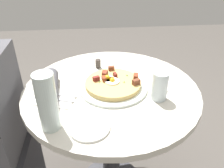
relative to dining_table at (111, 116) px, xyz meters
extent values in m
cylinder|color=beige|center=(0.00, 0.00, 0.16)|extent=(0.83, 0.83, 0.03)
cylinder|color=#333338|center=(0.00, 0.00, -0.21)|extent=(0.10, 0.10, 0.69)
cylinder|color=#4C4C51|center=(-0.02, 0.28, 0.20)|extent=(0.26, 0.09, 0.07)
cylinder|color=silver|center=(0.00, -0.01, 0.18)|extent=(0.32, 0.32, 0.01)
cylinder|color=tan|center=(0.00, -0.01, 0.19)|extent=(0.26, 0.26, 0.02)
cylinder|color=white|center=(0.03, 0.02, 0.21)|extent=(0.06, 0.06, 0.01)
sphere|color=yellow|center=(0.03, 0.02, 0.21)|extent=(0.03, 0.03, 0.03)
cylinder|color=white|center=(0.00, -0.01, 0.21)|extent=(0.07, 0.07, 0.01)
sphere|color=yellow|center=(0.00, -0.01, 0.21)|extent=(0.02, 0.02, 0.02)
cube|color=brown|center=(0.01, -0.12, 0.22)|extent=(0.04, 0.03, 0.03)
cube|color=maroon|center=(0.05, -0.02, 0.21)|extent=(0.03, 0.02, 0.02)
cube|color=brown|center=(0.05, 0.02, 0.22)|extent=(0.04, 0.03, 0.03)
cube|color=brown|center=(0.01, 0.03, 0.22)|extent=(0.03, 0.02, 0.02)
cube|color=brown|center=(-0.03, -0.11, 0.22)|extent=(0.03, 0.04, 0.02)
cube|color=maroon|center=(0.08, 0.03, 0.21)|extent=(0.03, 0.02, 0.02)
cube|color=maroon|center=(0.02, 0.07, 0.22)|extent=(0.03, 0.03, 0.02)
cube|color=brown|center=(0.11, -0.01, 0.22)|extent=(0.02, 0.03, 0.02)
cube|color=#387F2D|center=(0.00, 0.05, 0.21)|extent=(0.01, 0.00, 0.00)
cube|color=#387F2D|center=(-0.01, -0.06, 0.21)|extent=(0.01, 0.01, 0.00)
cube|color=#387F2D|center=(0.05, -0.08, 0.21)|extent=(0.01, 0.01, 0.00)
cube|color=#387F2D|center=(0.05, 0.02, 0.21)|extent=(0.01, 0.01, 0.00)
cylinder|color=white|center=(-0.27, 0.11, 0.18)|extent=(0.16, 0.16, 0.01)
cube|color=white|center=(-0.06, 0.25, 0.17)|extent=(0.18, 0.20, 0.00)
cube|color=silver|center=(-0.04, 0.25, 0.18)|extent=(0.06, 0.18, 0.00)
cube|color=silver|center=(-0.07, 0.26, 0.18)|extent=(0.06, 0.18, 0.00)
cylinder|color=silver|center=(-0.10, -0.20, 0.24)|extent=(0.07, 0.07, 0.13)
cylinder|color=silver|center=(-0.25, 0.25, 0.29)|extent=(0.07, 0.07, 0.23)
cylinder|color=white|center=(-0.03, -0.24, 0.20)|extent=(0.03, 0.03, 0.05)
cylinder|color=#3F3833|center=(0.21, 0.05, 0.19)|extent=(0.03, 0.03, 0.05)
camera|label=1|loc=(-0.92, 0.08, 0.77)|focal=37.62mm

